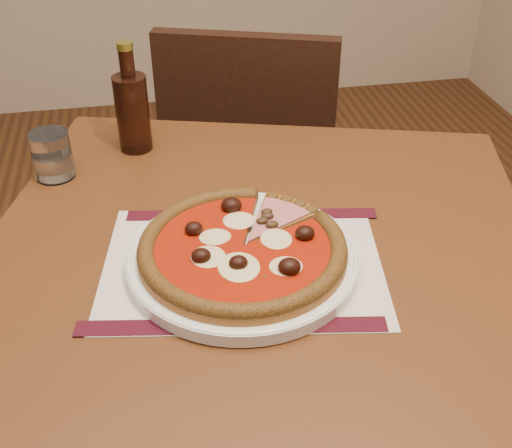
{
  "coord_description": "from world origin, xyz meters",
  "views": [
    {
      "loc": [
        0.8,
        0.05,
        1.3
      ],
      "look_at": [
        0.94,
        0.78,
        0.78
      ],
      "focal_mm": 45.0,
      "sensor_mm": 36.0,
      "label": 1
    }
  ],
  "objects_px": {
    "plate": "(243,259)",
    "pizza": "(242,248)",
    "table": "(258,302)",
    "chair_far": "(253,164)",
    "water_glass": "(52,155)",
    "bottle": "(132,109)"
  },
  "relations": [
    {
      "from": "table",
      "to": "chair_far",
      "type": "relative_size",
      "value": 1.15
    },
    {
      "from": "table",
      "to": "pizza",
      "type": "relative_size",
      "value": 3.48
    },
    {
      "from": "pizza",
      "to": "bottle",
      "type": "bearing_deg",
      "value": 109.43
    },
    {
      "from": "table",
      "to": "plate",
      "type": "xyz_separation_m",
      "value": [
        -0.03,
        -0.03,
        0.11
      ]
    },
    {
      "from": "chair_far",
      "to": "water_glass",
      "type": "xyz_separation_m",
      "value": [
        -0.42,
        -0.43,
        0.3
      ]
    },
    {
      "from": "table",
      "to": "water_glass",
      "type": "height_order",
      "value": "water_glass"
    },
    {
      "from": "table",
      "to": "chair_far",
      "type": "distance_m",
      "value": 0.72
    },
    {
      "from": "chair_far",
      "to": "plate",
      "type": "xyz_separation_m",
      "value": [
        -0.15,
        -0.72,
        0.27
      ]
    },
    {
      "from": "chair_far",
      "to": "water_glass",
      "type": "bearing_deg",
      "value": 64.87
    },
    {
      "from": "chair_far",
      "to": "water_glass",
      "type": "height_order",
      "value": "chair_far"
    },
    {
      "from": "bottle",
      "to": "chair_far",
      "type": "bearing_deg",
      "value": 51.56
    },
    {
      "from": "table",
      "to": "bottle",
      "type": "height_order",
      "value": "bottle"
    },
    {
      "from": "chair_far",
      "to": "plate",
      "type": "relative_size",
      "value": 2.71
    },
    {
      "from": "plate",
      "to": "bottle",
      "type": "xyz_separation_m",
      "value": [
        -0.13,
        0.37,
        0.07
      ]
    },
    {
      "from": "plate",
      "to": "pizza",
      "type": "bearing_deg",
      "value": -127.35
    },
    {
      "from": "chair_far",
      "to": "plate",
      "type": "distance_m",
      "value": 0.79
    },
    {
      "from": "plate",
      "to": "table",
      "type": "bearing_deg",
      "value": 48.65
    },
    {
      "from": "table",
      "to": "chair_far",
      "type": "bearing_deg",
      "value": 80.24
    },
    {
      "from": "plate",
      "to": "water_glass",
      "type": "height_order",
      "value": "water_glass"
    },
    {
      "from": "table",
      "to": "plate",
      "type": "relative_size",
      "value": 3.12
    },
    {
      "from": "water_glass",
      "to": "bottle",
      "type": "height_order",
      "value": "bottle"
    },
    {
      "from": "plate",
      "to": "chair_far",
      "type": "bearing_deg",
      "value": 78.48
    }
  ]
}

